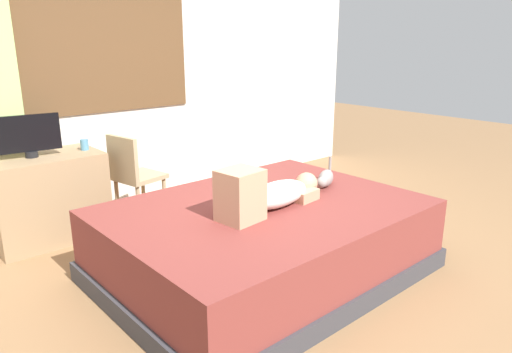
% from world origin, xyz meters
% --- Properties ---
extents(ground_plane, '(16.00, 16.00, 0.00)m').
position_xyz_m(ground_plane, '(0.00, 0.00, 0.00)').
color(ground_plane, olive).
extents(back_wall_with_window, '(6.40, 0.14, 2.90)m').
position_xyz_m(back_wall_with_window, '(-0.00, 2.25, 1.45)').
color(back_wall_with_window, silver).
rests_on(back_wall_with_window, ground).
extents(bed, '(2.24, 1.67, 0.53)m').
position_xyz_m(bed, '(-0.04, 0.16, 0.26)').
color(bed, '#38383D').
rests_on(bed, ground).
extents(person_lying, '(0.94, 0.35, 0.34)m').
position_xyz_m(person_lying, '(-0.06, 0.08, 0.65)').
color(person_lying, silver).
rests_on(person_lying, bed).
extents(cat, '(0.33, 0.23, 0.21)m').
position_xyz_m(cat, '(0.63, 0.16, 0.60)').
color(cat, gray).
rests_on(cat, bed).
extents(desk, '(0.90, 0.56, 0.74)m').
position_xyz_m(desk, '(-0.99, 1.85, 0.37)').
color(desk, '#997A56').
rests_on(desk, ground).
extents(tv_monitor, '(0.48, 0.10, 0.35)m').
position_xyz_m(tv_monitor, '(-1.07, 1.85, 0.92)').
color(tv_monitor, black).
rests_on(tv_monitor, desk).
extents(cup, '(0.07, 0.07, 0.09)m').
position_xyz_m(cup, '(-0.64, 1.83, 0.79)').
color(cup, teal).
rests_on(cup, desk).
extents(chair_by_desk, '(0.45, 0.45, 0.86)m').
position_xyz_m(chair_by_desk, '(-0.30, 1.62, 0.51)').
color(chair_by_desk, tan).
rests_on(chair_by_desk, ground).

